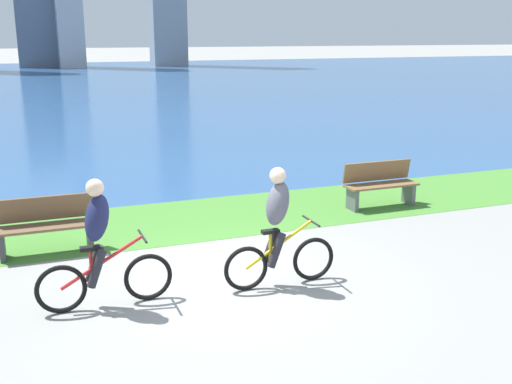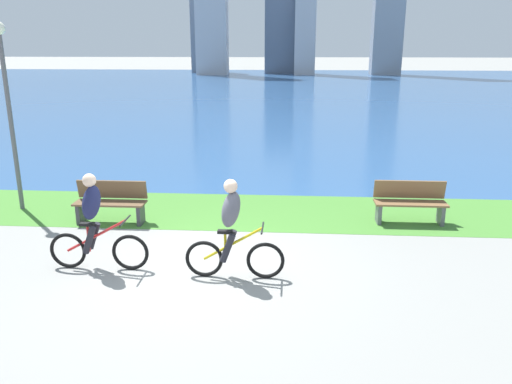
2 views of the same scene
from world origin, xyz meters
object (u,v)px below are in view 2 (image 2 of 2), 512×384
Objects in this scene: lamppost_tall at (7,91)px; bench_far_along_path at (410,202)px; cyclist_trailing at (94,222)px; cyclist_lead at (232,230)px; bench_near_path at (111,202)px.

bench_far_along_path is at bearing -2.29° from lamppost_tall.
lamppost_tall is (-2.98, 3.10, 1.86)m from cyclist_trailing.
cyclist_trailing is (-2.33, 0.17, 0.00)m from cyclist_lead.
cyclist_trailing is at bearing -46.18° from lamppost_tall.
cyclist_trailing is at bearing -76.39° from bench_near_path.
bench_far_along_path is at bearing 25.45° from cyclist_trailing.
bench_near_path and bench_far_along_path have the same top height.
cyclist_lead is at bearing -139.79° from bench_far_along_path.
lamppost_tall is (-2.42, 0.79, 2.24)m from bench_near_path.
bench_far_along_path is (6.35, 0.44, 0.00)m from bench_near_path.
bench_near_path is 0.36× the size of lamppost_tall.
cyclist_lead is at bearing -31.68° from lamppost_tall.
bench_near_path is at bearing -18.06° from lamppost_tall.
lamppost_tall is at bearing 177.71° from bench_far_along_path.
cyclist_trailing is 6.42m from bench_far_along_path.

